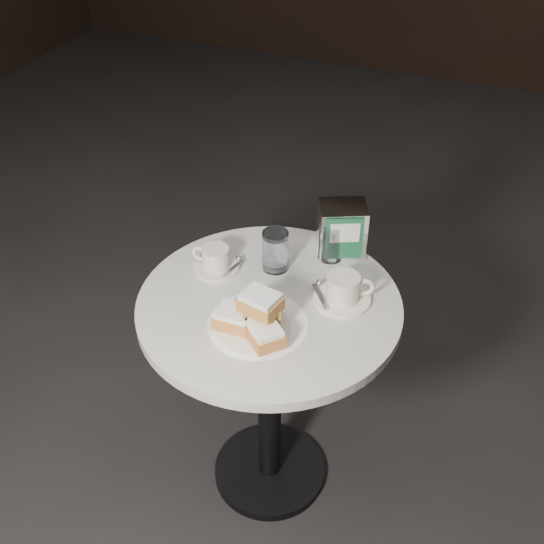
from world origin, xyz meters
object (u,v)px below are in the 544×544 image
(cafe_table, at_px, (269,355))
(beignet_plate, at_px, (255,319))
(water_glass_left, at_px, (275,251))
(napkin_dispenser, at_px, (342,229))
(coffee_cup_right, at_px, (343,290))
(water_glass_right, at_px, (331,241))
(coffee_cup_left, at_px, (215,260))

(cafe_table, bearing_deg, beignet_plate, -85.03)
(water_glass_left, distance_m, napkin_dispenser, 0.20)
(beignet_plate, xyz_separation_m, napkin_dispenser, (0.10, 0.41, 0.03))
(coffee_cup_right, height_order, water_glass_right, water_glass_right)
(beignet_plate, relative_size, water_glass_right, 2.04)
(coffee_cup_left, bearing_deg, water_glass_right, 29.43)
(cafe_table, distance_m, water_glass_left, 0.30)
(cafe_table, height_order, beignet_plate, beignet_plate)
(beignet_plate, relative_size, napkin_dispenser, 1.46)
(coffee_cup_right, distance_m, napkin_dispenser, 0.22)
(napkin_dispenser, bearing_deg, water_glass_right, -139.55)
(water_glass_right, distance_m, napkin_dispenser, 0.05)
(beignet_plate, bearing_deg, cafe_table, 94.97)
(cafe_table, height_order, water_glass_right, water_glass_right)
(cafe_table, relative_size, water_glass_left, 6.29)
(cafe_table, distance_m, water_glass_right, 0.36)
(water_glass_right, relative_size, napkin_dispenser, 0.72)
(cafe_table, xyz_separation_m, coffee_cup_right, (0.18, 0.08, 0.23))
(cafe_table, bearing_deg, napkin_dispenser, 69.47)
(beignet_plate, height_order, water_glass_right, beignet_plate)
(beignet_plate, bearing_deg, coffee_cup_left, 135.36)
(coffee_cup_right, bearing_deg, coffee_cup_left, 157.98)
(beignet_plate, height_order, water_glass_left, beignet_plate)
(water_glass_left, relative_size, water_glass_right, 1.03)
(water_glass_right, bearing_deg, coffee_cup_right, -62.16)
(coffee_cup_left, relative_size, water_glass_left, 1.17)
(coffee_cup_left, height_order, water_glass_left, water_glass_left)
(coffee_cup_left, relative_size, coffee_cup_right, 0.71)
(cafe_table, relative_size, beignet_plate, 3.17)
(coffee_cup_left, bearing_deg, water_glass_left, 21.18)
(coffee_cup_left, height_order, napkin_dispenser, napkin_dispenser)
(coffee_cup_right, bearing_deg, water_glass_right, 96.09)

